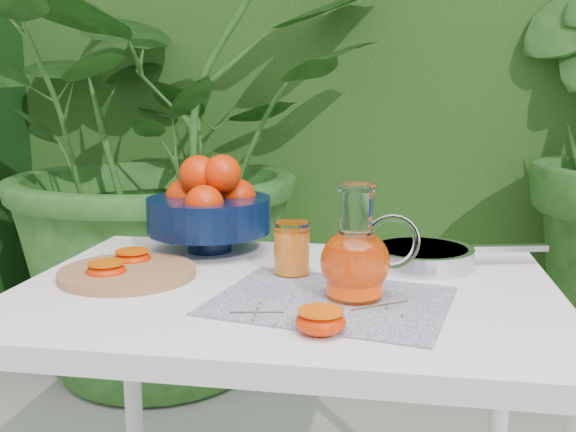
% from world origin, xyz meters
% --- Properties ---
extents(hedge_backdrop, '(8.00, 1.65, 2.50)m').
position_xyz_m(hedge_backdrop, '(0.06, 2.06, 1.19)').
color(hedge_backdrop, '#1D4413').
rests_on(hedge_backdrop, ground).
extents(potted_plant_left, '(2.64, 2.64, 1.88)m').
position_xyz_m(potted_plant_left, '(-0.77, 1.22, 0.94)').
color(potted_plant_left, '#24501B').
rests_on(potted_plant_left, ground).
extents(white_table, '(1.00, 0.70, 0.75)m').
position_xyz_m(white_table, '(-0.08, -0.08, 0.67)').
color(white_table, white).
rests_on(white_table, ground).
extents(placemat, '(0.45, 0.38, 0.00)m').
position_xyz_m(placemat, '(0.01, -0.15, 0.75)').
color(placemat, '#0D154B').
rests_on(placemat, white_table).
extents(cutting_board, '(0.33, 0.33, 0.02)m').
position_xyz_m(cutting_board, '(-0.39, -0.07, 0.76)').
color(cutting_board, '#9D7047').
rests_on(cutting_board, white_table).
extents(fruit_bowl, '(0.32, 0.32, 0.22)m').
position_xyz_m(fruit_bowl, '(-0.30, 0.17, 0.85)').
color(fruit_bowl, black).
rests_on(fruit_bowl, white_table).
extents(juice_pitcher, '(0.18, 0.14, 0.20)m').
position_xyz_m(juice_pitcher, '(0.06, -0.13, 0.82)').
color(juice_pitcher, white).
rests_on(juice_pitcher, white_table).
extents(juice_tumbler, '(0.08, 0.08, 0.10)m').
position_xyz_m(juice_tumbler, '(-0.08, -0.00, 0.80)').
color(juice_tumbler, white).
rests_on(juice_tumbler, white_table).
extents(saute_pan, '(0.40, 0.26, 0.04)m').
position_xyz_m(saute_pan, '(0.18, 0.11, 0.77)').
color(saute_pan, silver).
rests_on(saute_pan, white_table).
extents(orange_halves, '(0.54, 0.40, 0.04)m').
position_xyz_m(orange_halves, '(-0.27, -0.13, 0.77)').
color(orange_halves, red).
rests_on(orange_halves, white_table).
extents(thyme_sprigs, '(0.29, 0.21, 0.01)m').
position_xyz_m(thyme_sprigs, '(0.00, -0.23, 0.76)').
color(thyme_sprigs, brown).
rests_on(thyme_sprigs, white_table).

